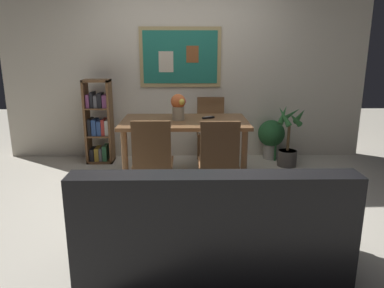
% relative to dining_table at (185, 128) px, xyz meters
% --- Properties ---
extents(ground_plane, '(12.00, 12.00, 0.00)m').
position_rel_dining_table_xyz_m(ground_plane, '(0.01, -0.60, -0.65)').
color(ground_plane, beige).
extents(wall_back_with_painting, '(5.20, 0.14, 2.60)m').
position_rel_dining_table_xyz_m(wall_back_with_painting, '(0.00, 1.10, 0.65)').
color(wall_back_with_painting, beige).
rests_on(wall_back_with_painting, ground_plane).
extents(dining_table, '(1.49, 0.89, 0.75)m').
position_rel_dining_table_xyz_m(dining_table, '(0.00, 0.00, 0.00)').
color(dining_table, brown).
rests_on(dining_table, ground_plane).
extents(dining_chair_near_left, '(0.40, 0.41, 0.91)m').
position_rel_dining_table_xyz_m(dining_chair_near_left, '(-0.32, -0.74, -0.12)').
color(dining_chair_near_left, brown).
rests_on(dining_chair_near_left, ground_plane).
extents(dining_chair_near_right, '(0.40, 0.41, 0.91)m').
position_rel_dining_table_xyz_m(dining_chair_near_right, '(0.34, -0.77, -0.12)').
color(dining_chair_near_right, brown).
rests_on(dining_chair_near_right, ground_plane).
extents(dining_chair_far_right, '(0.40, 0.41, 0.91)m').
position_rel_dining_table_xyz_m(dining_chair_far_right, '(0.36, 0.77, -0.12)').
color(dining_chair_far_right, brown).
rests_on(dining_chair_far_right, ground_plane).
extents(leather_couch, '(1.80, 0.84, 0.84)m').
position_rel_dining_table_xyz_m(leather_couch, '(0.19, -1.91, -0.34)').
color(leather_couch, black).
rests_on(leather_couch, ground_plane).
extents(bookshelf, '(0.36, 0.28, 1.17)m').
position_rel_dining_table_xyz_m(bookshelf, '(-1.20, 0.78, -0.10)').
color(bookshelf, brown).
rests_on(bookshelf, ground_plane).
extents(potted_ivy, '(0.38, 0.38, 0.62)m').
position_rel_dining_table_xyz_m(potted_ivy, '(1.26, 0.89, -0.31)').
color(potted_ivy, '#B2ADA3').
rests_on(potted_ivy, ground_plane).
extents(potted_palm, '(0.40, 0.41, 0.84)m').
position_rel_dining_table_xyz_m(potted_palm, '(1.41, 0.55, -0.33)').
color(potted_palm, '#4C4742').
rests_on(potted_palm, ground_plane).
extents(flower_vase, '(0.18, 0.19, 0.31)m').
position_rel_dining_table_xyz_m(flower_vase, '(-0.07, 0.02, 0.27)').
color(flower_vase, tan).
rests_on(flower_vase, dining_table).
extents(tv_remote, '(0.16, 0.12, 0.02)m').
position_rel_dining_table_xyz_m(tv_remote, '(0.29, 0.11, 0.11)').
color(tv_remote, black).
rests_on(tv_remote, dining_table).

